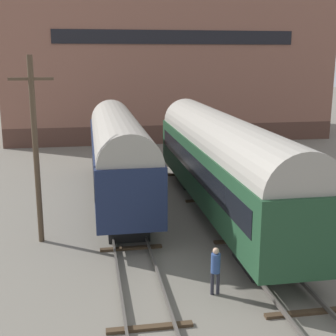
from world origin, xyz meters
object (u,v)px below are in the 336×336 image
train_car_navy (119,151)px  train_car_green (223,160)px  person_worker (216,267)px  utility_pole (36,148)px

train_car_navy → train_car_green: bearing=-34.5°
train_car_navy → person_worker: bearing=-77.5°
train_car_green → person_worker: bearing=-107.5°
train_car_green → person_worker: train_car_green is taller
train_car_navy → utility_pole: (-3.79, -5.27, 1.30)m
utility_pole → train_car_navy: bearing=54.3°
train_car_green → utility_pole: 8.98m
train_car_navy → utility_pole: size_ratio=1.91×
train_car_green → train_car_navy: bearing=145.5°
utility_pole → train_car_green: bearing=12.3°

